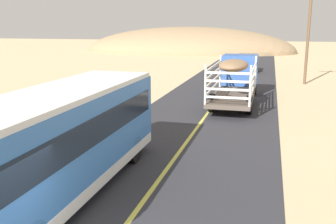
{
  "coord_description": "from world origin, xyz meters",
  "views": [
    {
      "loc": [
        3.36,
        -5.93,
        5.09
      ],
      "look_at": [
        0.0,
        6.71,
        2.09
      ],
      "focal_mm": 40.83,
      "sensor_mm": 36.0,
      "label": 1
    }
  ],
  "objects_px": {
    "bus": "(60,141)",
    "power_pole_mid": "(308,35)",
    "car_far": "(246,62)",
    "livestock_truck": "(238,74)"
  },
  "relations": [
    {
      "from": "car_far",
      "to": "livestock_truck",
      "type": "bearing_deg",
      "value": -88.58
    },
    {
      "from": "livestock_truck",
      "to": "bus",
      "type": "distance_m",
      "value": 17.41
    },
    {
      "from": "livestock_truck",
      "to": "bus",
      "type": "relative_size",
      "value": 0.97
    },
    {
      "from": "power_pole_mid",
      "to": "bus",
      "type": "bearing_deg",
      "value": -109.2
    },
    {
      "from": "bus",
      "to": "power_pole_mid",
      "type": "relative_size",
      "value": 1.28
    },
    {
      "from": "livestock_truck",
      "to": "car_far",
      "type": "distance_m",
      "value": 16.03
    },
    {
      "from": "livestock_truck",
      "to": "car_far",
      "type": "height_order",
      "value": "livestock_truck"
    },
    {
      "from": "bus",
      "to": "power_pole_mid",
      "type": "height_order",
      "value": "power_pole_mid"
    },
    {
      "from": "car_far",
      "to": "power_pole_mid",
      "type": "bearing_deg",
      "value": -53.37
    },
    {
      "from": "bus",
      "to": "power_pole_mid",
      "type": "xyz_separation_m",
      "value": [
        8.9,
        25.56,
        2.46
      ]
    }
  ]
}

